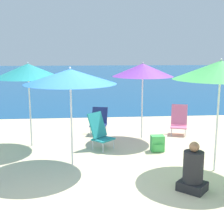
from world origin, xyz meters
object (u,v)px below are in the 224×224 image
object	(u,v)px
beach_umbrella_green	(221,70)
beach_chair_pink	(179,120)
backpack_green	(157,143)
beach_chair_navy	(99,120)
beach_umbrella_purple	(143,70)
person_seated_near	(193,171)
beach_umbrella_blue	(70,77)
beach_umbrella_teal	(28,71)
beach_chair_teal	(100,131)

from	to	relation	value
beach_umbrella_green	beach_chair_pink	xyz separation A→B (m)	(0.13, 2.89, -1.63)
backpack_green	beach_chair_navy	bearing A→B (deg)	127.23
beach_chair_navy	backpack_green	bearing A→B (deg)	-38.66
backpack_green	beach_umbrella_green	bearing A→B (deg)	-56.85
beach_chair_navy	backpack_green	size ratio (longest dim) A/B	1.97
beach_umbrella_purple	beach_chair_pink	xyz separation A→B (m)	(1.18, 0.38, -1.48)
beach_umbrella_green	beach_umbrella_purple	xyz separation A→B (m)	(-1.04, 2.51, -0.14)
person_seated_near	beach_umbrella_green	bearing A→B (deg)	1.92
beach_chair_pink	person_seated_near	world-z (taller)	person_seated_near
beach_umbrella_green	beach_chair_navy	distance (m)	4.13
beach_umbrella_blue	backpack_green	xyz separation A→B (m)	(2.03, 0.74, -1.70)
beach_chair_pink	backpack_green	size ratio (longest dim) A/B	2.18
beach_umbrella_purple	beach_chair_navy	xyz separation A→B (m)	(-1.16, 0.58, -1.49)
backpack_green	beach_chair_pink	bearing A→B (deg)	57.11
beach_chair_pink	beach_chair_navy	size ratio (longest dim) A/B	1.10
person_seated_near	backpack_green	world-z (taller)	person_seated_near
beach_umbrella_blue	beach_umbrella_teal	bearing A→B (deg)	126.68
beach_umbrella_purple	beach_umbrella_blue	bearing A→B (deg)	-134.09
beach_chair_navy	beach_umbrella_purple	bearing A→B (deg)	-12.43
beach_chair_navy	backpack_green	xyz separation A→B (m)	(1.33, -1.75, -0.21)
beach_umbrella_teal	beach_chair_teal	bearing A→B (deg)	-12.28
beach_chair_navy	beach_umbrella_blue	bearing A→B (deg)	-91.48
beach_chair_pink	beach_umbrella_green	bearing A→B (deg)	-74.19
backpack_green	beach_chair_teal	bearing A→B (deg)	165.90
beach_chair_pink	beach_umbrella_purple	bearing A→B (deg)	-143.80
beach_umbrella_purple	person_seated_near	size ratio (longest dim) A/B	2.38
beach_chair_navy	person_seated_near	world-z (taller)	person_seated_near
beach_chair_navy	person_seated_near	bearing A→B (deg)	-55.95
beach_umbrella_green	backpack_green	distance (m)	2.44
beach_umbrella_purple	backpack_green	distance (m)	2.08
beach_umbrella_purple	person_seated_near	xyz separation A→B (m)	(0.28, -3.38, -1.54)
beach_chair_pink	beach_chair_navy	bearing A→B (deg)	-166.51
beach_chair_navy	beach_umbrella_teal	bearing A→B (deg)	-136.01
beach_umbrella_purple	beach_umbrella_teal	size ratio (longest dim) A/B	0.99
beach_umbrella_blue	beach_chair_teal	distance (m)	1.92
beach_umbrella_green	beach_umbrella_blue	size ratio (longest dim) A/B	1.09
beach_umbrella_blue	beach_chair_teal	world-z (taller)	beach_umbrella_blue
beach_chair_navy	person_seated_near	xyz separation A→B (m)	(1.44, -3.96, -0.05)
beach_umbrella_purple	beach_chair_navy	world-z (taller)	beach_umbrella_purple
beach_umbrella_teal	beach_chair_pink	xyz separation A→B (m)	(4.13, 0.83, -1.50)
beach_chair_navy	beach_chair_pink	bearing A→B (deg)	9.15
beach_umbrella_teal	beach_chair_navy	bearing A→B (deg)	29.89
beach_umbrella_blue	beach_umbrella_teal	world-z (taller)	beach_umbrella_teal
beach_umbrella_teal	beach_chair_navy	xyz separation A→B (m)	(1.79, 1.03, -1.51)
beach_umbrella_purple	beach_umbrella_teal	bearing A→B (deg)	-171.34
beach_umbrella_blue	person_seated_near	bearing A→B (deg)	-34.43
beach_chair_pink	backpack_green	world-z (taller)	beach_chair_pink
beach_umbrella_teal	backpack_green	xyz separation A→B (m)	(3.12, -0.73, -1.73)
person_seated_near	beach_umbrella_purple	bearing A→B (deg)	48.04
beach_umbrella_blue	person_seated_near	world-z (taller)	beach_umbrella_blue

